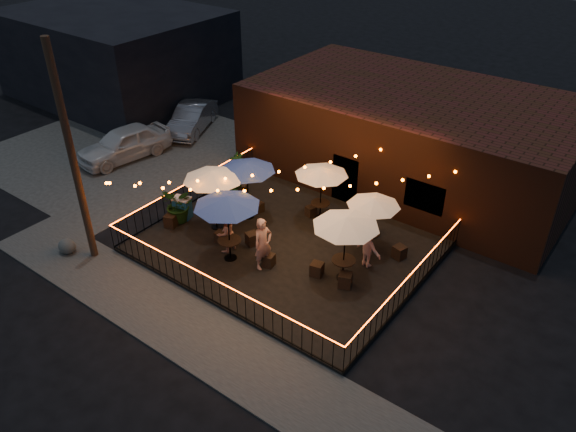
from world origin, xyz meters
name	(u,v)px	position (x,y,z in m)	size (l,w,h in m)	color
ground	(252,275)	(0.00, 0.00, 0.00)	(110.00, 110.00, 0.00)	black
patio	(287,247)	(0.00, 2.00, 0.07)	(10.00, 8.00, 0.15)	black
sidewalk	(186,327)	(0.00, -3.25, 0.03)	(18.00, 2.50, 0.05)	#3B3936
parking_lot	(122,147)	(-12.00, 4.00, 0.01)	(11.00, 12.00, 0.02)	#3B3936
brick_building	(413,136)	(1.00, 9.99, 2.00)	(14.00, 8.00, 4.00)	#3D1E10
background_building	(117,54)	(-18.00, 9.00, 2.50)	(12.00, 9.00, 5.00)	black
utility_pole	(73,158)	(-5.40, -2.60, 4.00)	(0.26, 0.26, 8.00)	#3C2A18
fence_front	(212,290)	(0.00, -2.00, 0.66)	(10.00, 0.04, 1.04)	black
fence_left	(190,193)	(-5.00, 2.00, 0.66)	(0.04, 8.00, 1.04)	black
fence_right	(409,286)	(5.00, 2.00, 0.66)	(0.04, 8.00, 1.04)	black
festoon_lights	(259,185)	(-1.01, 1.70, 2.52)	(10.02, 8.72, 1.32)	#FF5400
cafe_table_0	(213,176)	(-2.93, 1.35, 2.44)	(2.69, 2.69, 2.50)	black
cafe_table_1	(247,167)	(-2.42, 2.69, 2.40)	(2.86, 2.86, 2.46)	black
cafe_table_2	(227,203)	(-1.15, 0.15, 2.50)	(2.79, 2.79, 2.58)	black
cafe_table_3	(322,172)	(-0.07, 4.33, 2.26)	(2.73, 2.73, 2.31)	black
cafe_table_4	(346,223)	(2.70, 1.63, 2.42)	(2.78, 2.78, 2.49)	black
cafe_table_5	(374,203)	(2.56, 3.74, 2.10)	(2.53, 2.53, 2.14)	black
bistro_chair_0	(171,221)	(-4.41, 0.32, 0.41)	(0.44, 0.44, 0.52)	black
bistro_chair_1	(221,237)	(-2.12, 0.71, 0.37)	(0.37, 0.37, 0.44)	black
bistro_chair_2	(243,189)	(-3.87, 4.00, 0.35)	(0.34, 0.34, 0.40)	black
bistro_chair_3	(259,207)	(-2.35, 3.24, 0.35)	(0.34, 0.34, 0.41)	black
bistro_chair_4	(252,239)	(-1.08, 1.30, 0.39)	(0.41, 0.41, 0.48)	black
bistro_chair_5	(269,260)	(0.23, 0.64, 0.38)	(0.39, 0.39, 0.46)	black
bistro_chair_6	(311,211)	(-0.47, 4.25, 0.36)	(0.35, 0.35, 0.41)	black
bistro_chair_7	(331,228)	(0.88, 3.71, 0.38)	(0.40, 0.40, 0.47)	black
bistro_chair_8	(317,269)	(1.90, 1.23, 0.39)	(0.41, 0.41, 0.48)	black
bistro_chair_9	(345,280)	(3.01, 1.29, 0.41)	(0.43, 0.43, 0.51)	black
bistro_chair_10	(371,229)	(2.15, 4.54, 0.37)	(0.38, 0.38, 0.44)	black
bistro_chair_11	(399,252)	(3.72, 3.84, 0.39)	(0.41, 0.41, 0.48)	black
patron_a	(263,244)	(0.13, 0.48, 1.14)	(0.72, 0.47, 1.98)	#D9AC96
patron_b	(226,233)	(-1.58, 0.43, 0.93)	(0.76, 0.59, 1.56)	tan
patron_c	(369,247)	(3.02, 2.75, 0.96)	(1.04, 0.60, 1.61)	tan
potted_shrub_a	(179,205)	(-4.38, 0.79, 0.90)	(1.34, 1.16, 1.49)	#133A15
potted_shrub_b	(233,191)	(-3.41, 2.91, 0.88)	(0.81, 0.65, 1.47)	#183F0E
potted_shrub_c	(237,169)	(-4.60, 4.47, 0.88)	(0.82, 0.82, 1.46)	#183311
cooler	(182,208)	(-4.50, 1.06, 0.61)	(0.80, 0.67, 0.91)	#1D5FA0
boulder	(67,246)	(-6.32, -3.09, 0.31)	(0.80, 0.68, 0.62)	#4C4C47
car_white	(124,143)	(-10.83, 3.34, 0.78)	(1.85, 4.60, 1.57)	silver
car_silver	(192,118)	(-10.58, 7.64, 0.71)	(1.49, 4.29, 1.41)	#9B9BA2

